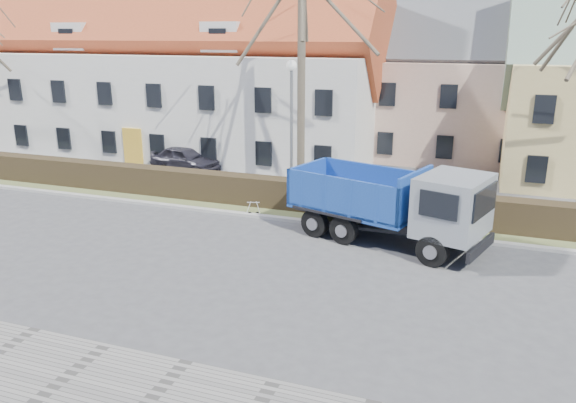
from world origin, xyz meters
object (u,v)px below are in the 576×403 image
at_px(streetlight, 291,133).
at_px(parked_car_a, 185,159).
at_px(dump_truck, 380,202).
at_px(cart_frame, 248,208).

bearing_deg(streetlight, parked_car_a, 153.60).
xyz_separation_m(dump_truck, cart_frame, (-5.75, 1.02, -1.15)).
distance_m(dump_truck, streetlight, 5.97).
bearing_deg(parked_car_a, streetlight, -106.10).
bearing_deg(dump_truck, streetlight, 161.47).
xyz_separation_m(dump_truck, streetlight, (-4.64, 3.35, 1.71)).
bearing_deg(streetlight, cart_frame, -115.54).
height_order(dump_truck, streetlight, streetlight).
distance_m(streetlight, parked_car_a, 8.79).
relative_size(dump_truck, parked_car_a, 1.79).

